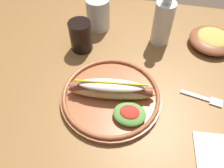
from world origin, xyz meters
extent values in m
plane|color=brown|center=(0.00, 0.00, 0.00)|extent=(8.00, 8.00, 0.00)
cube|color=olive|center=(0.00, 0.00, 0.72)|extent=(1.48, 0.83, 0.04)
cylinder|color=olive|center=(-0.65, 0.32, 0.35)|extent=(0.06, 0.06, 0.70)
cylinder|color=#9E5633|center=(0.00, -0.13, 0.75)|extent=(0.29, 0.29, 0.02)
torus|color=#9E5633|center=(0.00, -0.13, 0.76)|extent=(0.28, 0.28, 0.01)
ellipsoid|color=tan|center=(0.00, -0.13, 0.78)|extent=(0.25, 0.08, 0.04)
cylinder|color=brown|center=(0.00, -0.13, 0.78)|extent=(0.23, 0.05, 0.03)
ellipsoid|color=silver|center=(0.00, -0.13, 0.80)|extent=(0.19, 0.07, 0.02)
cylinder|color=yellow|center=(0.00, -0.13, 0.81)|extent=(0.20, 0.03, 0.01)
ellipsoid|color=#5B9942|center=(0.06, -0.19, 0.77)|extent=(0.09, 0.07, 0.02)
ellipsoid|color=red|center=(0.06, -0.19, 0.78)|extent=(0.05, 0.04, 0.01)
cube|color=silver|center=(0.24, -0.07, 0.74)|extent=(0.09, 0.03, 0.00)
cube|color=silver|center=(0.30, -0.08, 0.74)|extent=(0.04, 0.03, 0.00)
cylinder|color=black|center=(-0.14, 0.06, 0.79)|extent=(0.07, 0.07, 0.10)
cylinder|color=silver|center=(-0.12, 0.19, 0.80)|extent=(0.09, 0.09, 0.12)
cylinder|color=silver|center=(0.12, 0.15, 0.82)|extent=(0.07, 0.07, 0.15)
ellipsoid|color=brown|center=(0.29, 0.17, 0.76)|extent=(0.16, 0.16, 0.04)
ellipsoid|color=gold|center=(0.29, 0.17, 0.78)|extent=(0.11, 0.11, 0.02)
cube|color=white|center=(0.30, -0.24, 0.74)|extent=(0.14, 0.13, 0.00)
camera|label=1|loc=(0.08, -0.50, 1.28)|focal=36.24mm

